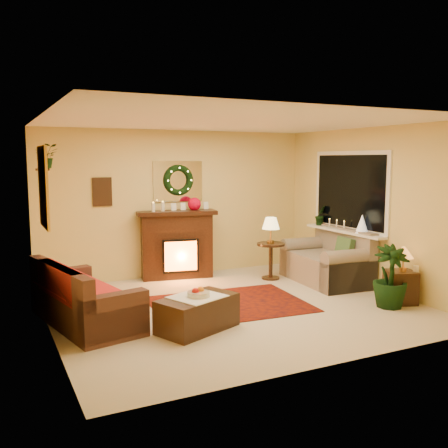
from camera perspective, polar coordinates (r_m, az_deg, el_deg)
name	(u,v)px	position (r m, az deg, el deg)	size (l,w,h in m)	color
floor	(235,307)	(7.21, 1.23, -9.42)	(5.00, 5.00, 0.00)	beige
ceiling	(235,121)	(6.92, 1.29, 11.65)	(5.00, 5.00, 0.00)	white
wall_back	(178,204)	(9.00, -5.29, 2.34)	(5.00, 5.00, 0.00)	#EFD88C
wall_front	(338,239)	(5.07, 12.95, -1.71)	(5.00, 5.00, 0.00)	#EFD88C
wall_left	(46,227)	(6.23, -19.67, -0.29)	(4.50, 4.50, 0.00)	#EFD88C
wall_right	(373,209)	(8.38, 16.65, 1.70)	(4.50, 4.50, 0.00)	#EFD88C
area_rug	(229,304)	(7.32, 0.59, -9.13)	(2.18, 1.63, 0.01)	#3B0B06
sofa	(86,291)	(6.63, -15.54, -7.34)	(0.81, 1.84, 0.79)	#422820
red_throw	(76,286)	(6.79, -16.55, -6.82)	(0.73, 1.18, 0.02)	#D14B29
fireplace	(177,247)	(8.86, -5.45, -2.63)	(1.23, 0.39, 1.13)	black
poinsettia	(194,204)	(8.85, -3.40, 2.28)	(0.23, 0.23, 0.23)	red
mantel_candle_a	(153,208)	(8.58, -8.08, 1.78)	(0.06, 0.06, 0.19)	silver
mantel_candle_b	(163,207)	(8.71, -7.01, 1.89)	(0.06, 0.06, 0.19)	beige
mantel_mirror	(178,181)	(8.95, -5.28, 4.88)	(0.92, 0.02, 0.72)	white
wreath	(179,180)	(8.92, -5.19, 5.00)	(0.55, 0.55, 0.11)	#194719
wall_art	(102,192)	(8.58, -13.75, 3.59)	(0.32, 0.03, 0.48)	#381E11
gold_mirror	(43,187)	(6.49, -19.96, 3.98)	(0.03, 0.84, 1.00)	gold
hanging_plant	(47,168)	(7.24, -19.56, 6.05)	(0.33, 0.28, 0.36)	#194719
loveseat	(326,258)	(8.70, 11.53, -3.81)	(0.92, 1.59, 0.92)	#7D6F5E
window_frame	(350,191)	(8.77, 14.21, 3.65)	(0.03, 1.86, 1.36)	white
window_glass	(349,191)	(8.76, 14.14, 3.65)	(0.02, 1.70, 1.22)	black
window_sill	(344,231)	(8.77, 13.55, -0.79)	(0.22, 1.86, 0.04)	white
mini_tree	(362,224)	(8.45, 15.49, 0.01)	(0.21, 0.21, 0.32)	white
sill_plant	(320,215)	(9.29, 10.97, 1.06)	(0.26, 0.21, 0.48)	#19641E
side_table_round	(271,261)	(8.80, 5.36, -4.20)	(0.49, 0.49, 0.64)	black
lamp_cream	(271,230)	(8.68, 5.37, -0.63)	(0.30, 0.30, 0.47)	#FFE38C
end_table_square	(400,285)	(7.76, 19.52, -6.58)	(0.39, 0.39, 0.48)	#34190A
lamp_tiffany	(404,253)	(7.63, 19.84, -3.17)	(0.28, 0.28, 0.41)	orange
coffee_table	(197,313)	(6.23, -3.07, -10.14)	(0.99, 0.54, 0.41)	#362414
fruit_bowl	(198,294)	(6.16, -2.93, -8.02)	(0.28, 0.28, 0.06)	beige
floor_palm	(390,276)	(7.46, 18.47, -5.67)	(1.49, 1.49, 2.66)	#134010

